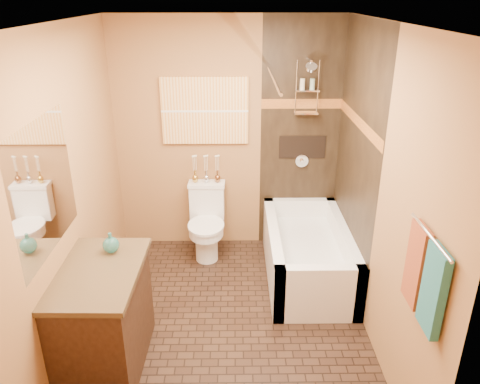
{
  "coord_description": "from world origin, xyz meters",
  "views": [
    {
      "loc": [
        0.07,
        -3.31,
        2.69
      ],
      "look_at": [
        0.12,
        0.4,
        1.09
      ],
      "focal_mm": 35.0,
      "sensor_mm": 36.0,
      "label": 1
    }
  ],
  "objects_px": {
    "sunset_painting": "(205,111)",
    "toilet": "(207,222)",
    "bathtub": "(307,257)",
    "vanity": "(103,318)"
  },
  "relations": [
    {
      "from": "bathtub",
      "to": "vanity",
      "type": "xyz_separation_m",
      "value": [
        -1.72,
        -1.19,
        0.21
      ]
    },
    {
      "from": "sunset_painting",
      "to": "bathtub",
      "type": "distance_m",
      "value": 1.83
    },
    {
      "from": "toilet",
      "to": "bathtub",
      "type": "bearing_deg",
      "value": -22.38
    },
    {
      "from": "toilet",
      "to": "vanity",
      "type": "xyz_separation_m",
      "value": [
        -0.69,
        -1.66,
        0.03
      ]
    },
    {
      "from": "sunset_painting",
      "to": "bathtub",
      "type": "relative_size",
      "value": 0.6
    },
    {
      "from": "sunset_painting",
      "to": "toilet",
      "type": "relative_size",
      "value": 1.15
    },
    {
      "from": "sunset_painting",
      "to": "vanity",
      "type": "distance_m",
      "value": 2.33
    },
    {
      "from": "sunset_painting",
      "to": "vanity",
      "type": "xyz_separation_m",
      "value": [
        -0.69,
        -1.92,
        -1.12
      ]
    },
    {
      "from": "vanity",
      "to": "bathtub",
      "type": "bearing_deg",
      "value": 35.86
    },
    {
      "from": "sunset_painting",
      "to": "toilet",
      "type": "bearing_deg",
      "value": -90.0
    }
  ]
}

